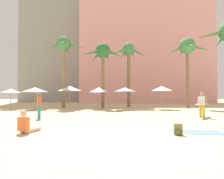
# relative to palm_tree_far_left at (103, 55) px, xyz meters

# --- Properties ---
(ground) EXTENTS (120.00, 120.00, 0.00)m
(ground) POSITION_rel_palm_tree_far_left_xyz_m (1.43, -15.66, -5.98)
(ground) COLOR beige
(hotel_pink) EXTENTS (24.48, 8.78, 18.82)m
(hotel_pink) POSITION_rel_palm_tree_far_left_xyz_m (7.60, 17.26, 3.43)
(hotel_pink) COLOR pink
(hotel_pink) RESTS_ON ground
(hotel_tower_gray) EXTENTS (18.02, 9.53, 30.55)m
(hotel_tower_gray) POSITION_rel_palm_tree_far_left_xyz_m (-8.99, 23.33, 9.29)
(hotel_tower_gray) COLOR gray
(hotel_tower_gray) RESTS_ON ground
(palm_tree_far_left) EXTENTS (4.45, 4.17, 7.29)m
(palm_tree_far_left) POSITION_rel_palm_tree_far_left_xyz_m (0.00, 0.00, 0.00)
(palm_tree_far_left) COLOR brown
(palm_tree_far_left) RESTS_ON ground
(palm_tree_left) EXTENTS (4.73, 4.81, 7.89)m
(palm_tree_left) POSITION_rel_palm_tree_far_left_xyz_m (9.51, -0.12, 0.60)
(palm_tree_left) COLOR brown
(palm_tree_left) RESTS_ON ground
(palm_tree_right) EXTENTS (4.63, 4.58, 8.15)m
(palm_tree_right) POSITION_rel_palm_tree_far_left_xyz_m (-4.44, 0.34, 0.63)
(palm_tree_right) COLOR #896B4C
(palm_tree_right) RESTS_ON ground
(palm_tree_far_right) EXTENTS (4.51, 4.29, 7.83)m
(palm_tree_far_right) POSITION_rel_palm_tree_far_left_xyz_m (3.09, 1.84, 0.32)
(palm_tree_far_right) COLOR brown
(palm_tree_far_right) RESTS_ON ground
(cafe_umbrella_0) EXTENTS (2.21, 2.21, 2.39)m
(cafe_umbrella_0) POSITION_rel_palm_tree_far_left_xyz_m (6.17, -1.86, -3.85)
(cafe_umbrella_0) COLOR gray
(cafe_umbrella_0) RESTS_ON ground
(cafe_umbrella_1) EXTENTS (2.53, 2.53, 2.42)m
(cafe_umbrella_1) POSITION_rel_palm_tree_far_left_xyz_m (-3.37, -1.45, -3.83)
(cafe_umbrella_1) COLOR gray
(cafe_umbrella_1) RESTS_ON ground
(cafe_umbrella_2) EXTENTS (2.35, 2.35, 2.23)m
(cafe_umbrella_2) POSITION_rel_palm_tree_far_left_xyz_m (2.36, -1.93, -3.96)
(cafe_umbrella_2) COLOR gray
(cafe_umbrella_2) RESTS_ON ground
(cafe_umbrella_3) EXTENTS (2.02, 2.02, 2.10)m
(cafe_umbrella_3) POSITION_rel_palm_tree_far_left_xyz_m (-9.30, -1.91, -4.08)
(cafe_umbrella_3) COLOR gray
(cafe_umbrella_3) RESTS_ON ground
(cafe_umbrella_4) EXTENTS (2.65, 2.65, 2.24)m
(cafe_umbrella_4) POSITION_rel_palm_tree_far_left_xyz_m (-6.78, -2.05, -3.98)
(cafe_umbrella_4) COLOR gray
(cafe_umbrella_4) RESTS_ON ground
(cafe_umbrella_5) EXTENTS (2.07, 2.07, 2.25)m
(cafe_umbrella_5) POSITION_rel_palm_tree_far_left_xyz_m (-0.31, -1.63, -3.98)
(cafe_umbrella_5) COLOR gray
(cafe_umbrella_5) RESTS_ON ground
(beach_towel) EXTENTS (2.08, 1.40, 0.01)m
(beach_towel) POSITION_rel_palm_tree_far_left_xyz_m (4.29, -14.43, -5.97)
(beach_towel) COLOR #6684E0
(beach_towel) RESTS_ON ground
(backpack) EXTENTS (0.33, 0.29, 0.42)m
(backpack) POSITION_rel_palm_tree_far_left_xyz_m (3.36, -15.02, -5.78)
(backpack) COLOR olive
(backpack) RESTS_ON ground
(person_mid_center) EXTENTS (1.77, 2.38, 1.66)m
(person_mid_center) POSITION_rel_palm_tree_far_left_xyz_m (6.82, -9.32, -5.08)
(person_mid_center) COLOR gold
(person_mid_center) RESTS_ON ground
(person_mid_left) EXTENTS (0.38, 0.58, 1.69)m
(person_mid_left) POSITION_rel_palm_tree_far_left_xyz_m (-3.62, -9.83, -5.06)
(person_mid_left) COLOR teal
(person_mid_left) RESTS_ON ground
(person_mid_right) EXTENTS (0.66, 1.02, 0.90)m
(person_mid_right) POSITION_rel_palm_tree_far_left_xyz_m (-2.45, -14.54, -5.67)
(person_mid_right) COLOR #D1A889
(person_mid_right) RESTS_ON ground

